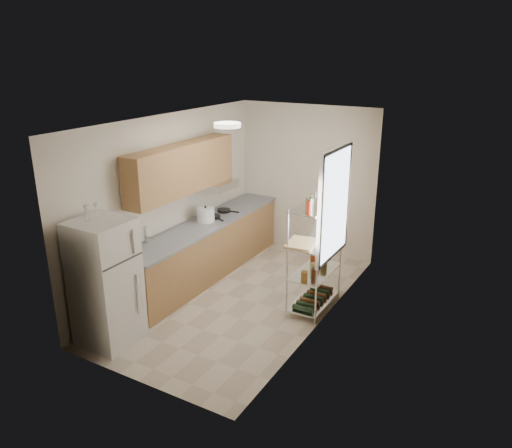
{
  "coord_description": "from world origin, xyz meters",
  "views": [
    {
      "loc": [
        3.41,
        -5.57,
        3.48
      ],
      "look_at": [
        0.1,
        0.25,
        1.11
      ],
      "focal_mm": 35.0,
      "sensor_mm": 36.0,
      "label": 1
    }
  ],
  "objects_px": {
    "rice_cooker": "(206,215)",
    "espresso_machine": "(326,224)",
    "refrigerator": "(105,283)",
    "cutting_board": "(302,243)",
    "frying_pan_large": "(213,217)"
  },
  "relations": [
    {
      "from": "refrigerator",
      "to": "rice_cooker",
      "type": "relative_size",
      "value": 5.74
    },
    {
      "from": "refrigerator",
      "to": "cutting_board",
      "type": "xyz_separation_m",
      "value": [
        1.76,
        1.82,
        0.23
      ]
    },
    {
      "from": "frying_pan_large",
      "to": "cutting_board",
      "type": "height_order",
      "value": "cutting_board"
    },
    {
      "from": "refrigerator",
      "to": "espresso_machine",
      "type": "xyz_separation_m",
      "value": [
        1.89,
        2.36,
        0.36
      ]
    },
    {
      "from": "frying_pan_large",
      "to": "cutting_board",
      "type": "xyz_separation_m",
      "value": [
        1.83,
        -0.59,
        0.11
      ]
    },
    {
      "from": "frying_pan_large",
      "to": "rice_cooker",
      "type": "bearing_deg",
      "value": -68.48
    },
    {
      "from": "refrigerator",
      "to": "espresso_machine",
      "type": "relative_size",
      "value": 5.68
    },
    {
      "from": "refrigerator",
      "to": "frying_pan_large",
      "type": "height_order",
      "value": "refrigerator"
    },
    {
      "from": "rice_cooker",
      "to": "cutting_board",
      "type": "bearing_deg",
      "value": -12.17
    },
    {
      "from": "rice_cooker",
      "to": "frying_pan_large",
      "type": "height_order",
      "value": "rice_cooker"
    },
    {
      "from": "rice_cooker",
      "to": "cutting_board",
      "type": "relative_size",
      "value": 0.6
    },
    {
      "from": "rice_cooker",
      "to": "espresso_machine",
      "type": "height_order",
      "value": "espresso_machine"
    },
    {
      "from": "refrigerator",
      "to": "cutting_board",
      "type": "bearing_deg",
      "value": 45.86
    },
    {
      "from": "rice_cooker",
      "to": "frying_pan_large",
      "type": "relative_size",
      "value": 1.14
    },
    {
      "from": "frying_pan_large",
      "to": "cutting_board",
      "type": "relative_size",
      "value": 0.53
    }
  ]
}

